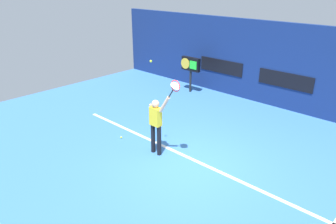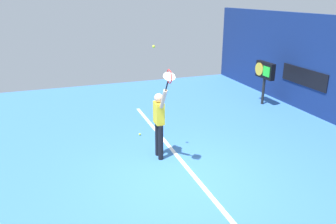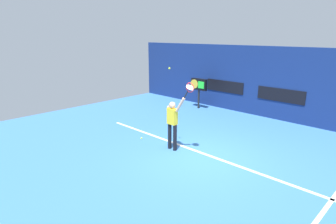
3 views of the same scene
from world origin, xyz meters
The scene contains 10 objects.
ground_plane centered at (0.00, 0.00, 0.00)m, with size 18.00×18.00×0.00m, color #3870B2.
back_wall centered at (0.00, 5.93, 1.67)m, with size 18.00×0.20×3.34m, color navy.
sponsor_banner_center centered at (0.00, 5.81, 1.18)m, with size 2.20×0.03×0.60m, color black.
sponsor_banner_portside centered at (-3.00, 5.81, 1.20)m, with size 2.20×0.03×0.60m, color black.
court_baseline centered at (0.00, 0.30, 0.01)m, with size 10.00×0.10×0.01m, color white.
tennis_player centered at (-1.13, -0.14, 1.01)m, with size 0.79×0.31×1.92m.
tennis_racket centered at (-0.41, -0.15, 2.25)m, with size 0.47×0.27×0.60m.
tennis_ball centered at (-1.19, -0.24, 2.80)m, with size 0.07×0.07×0.07m, color #CCE033.
scoreboard_clock centered at (-4.00, 4.91, 1.24)m, with size 0.96×0.20×1.61m.
spare_ball centered at (-2.65, -0.26, 0.03)m, with size 0.07×0.07×0.07m, color #CCE033.
Camera 3 is at (5.14, -6.76, 3.87)m, focal length 30.17 mm.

